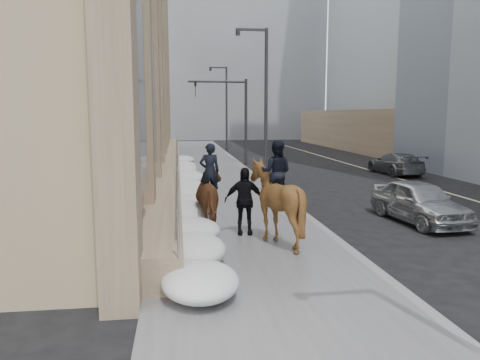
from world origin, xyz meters
name	(u,v)px	position (x,y,z in m)	size (l,w,h in m)	color
ground	(255,266)	(0.00, 0.00, 0.00)	(140.00, 140.00, 0.00)	black
sidewalk	(218,193)	(0.00, 10.00, 0.06)	(5.00, 80.00, 0.12)	#535356
curb	(276,192)	(2.62, 10.00, 0.06)	(0.24, 80.00, 0.12)	slate
lane_line	(437,190)	(10.50, 10.00, 0.01)	(0.15, 70.00, 0.01)	#BFB78C
limestone_building	(119,27)	(-5.26, 19.96, 8.90)	(6.10, 44.00, 18.00)	tan
bg_building_mid	(215,43)	(4.00, 60.00, 14.00)	(30.00, 12.00, 28.00)	slate
bg_building_far	(151,76)	(-6.00, 72.00, 10.00)	(24.00, 12.00, 20.00)	gray
streetlight_mid	(263,95)	(2.74, 14.00, 4.58)	(1.71, 0.24, 8.00)	#2D2D30
streetlight_far	(225,104)	(2.74, 34.00, 4.58)	(1.71, 0.24, 8.00)	#2D2D30
traffic_signal	(233,108)	(2.07, 22.00, 4.00)	(4.10, 0.22, 6.00)	#2D2D30
snow_bank	(187,192)	(-1.42, 8.11, 0.47)	(1.70, 18.10, 0.76)	silver
mounted_horse_left	(213,196)	(-0.74, 3.35, 1.13)	(1.30, 2.32, 2.60)	#4C2A16
mounted_horse_right	(276,199)	(0.81, 1.52, 1.32)	(2.40, 2.53, 2.77)	#4D3116
pedestrian	(244,201)	(0.10, 2.56, 1.10)	(1.15, 0.48, 1.96)	black
car_silver	(419,202)	(6.16, 3.73, 0.71)	(1.67, 4.15, 1.41)	#AAAEB2
car_grey	(395,164)	(11.13, 15.73, 0.65)	(1.83, 4.50, 1.30)	#575B5E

